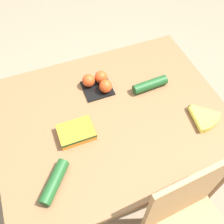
{
  "coord_description": "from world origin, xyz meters",
  "views": [
    {
      "loc": [
        0.29,
        0.74,
        1.85
      ],
      "look_at": [
        0.0,
        0.0,
        0.75
      ],
      "focal_mm": 42.0,
      "sensor_mm": 36.0,
      "label": 1
    }
  ],
  "objects_px": {
    "tomato_pack": "(98,82)",
    "carrot_bag": "(76,132)",
    "banana_bunch": "(201,116)",
    "cucumber_near": "(54,182)",
    "cucumber_far": "(150,85)"
  },
  "relations": [
    {
      "from": "tomato_pack",
      "to": "carrot_bag",
      "type": "distance_m",
      "value": 0.33
    },
    {
      "from": "banana_bunch",
      "to": "tomato_pack",
      "type": "bearing_deg",
      "value": -42.77
    },
    {
      "from": "cucumber_near",
      "to": "cucumber_far",
      "type": "distance_m",
      "value": 0.73
    },
    {
      "from": "carrot_bag",
      "to": "cucumber_far",
      "type": "bearing_deg",
      "value": -162.93
    },
    {
      "from": "carrot_bag",
      "to": "cucumber_far",
      "type": "xyz_separation_m",
      "value": [
        -0.48,
        -0.15,
        0.0
      ]
    },
    {
      "from": "cucumber_near",
      "to": "cucumber_far",
      "type": "height_order",
      "value": "same"
    },
    {
      "from": "cucumber_near",
      "to": "tomato_pack",
      "type": "bearing_deg",
      "value": -128.13
    },
    {
      "from": "tomato_pack",
      "to": "carrot_bag",
      "type": "xyz_separation_m",
      "value": [
        0.21,
        0.26,
        -0.01
      ]
    },
    {
      "from": "banana_bunch",
      "to": "cucumber_near",
      "type": "bearing_deg",
      "value": 5.39
    },
    {
      "from": "banana_bunch",
      "to": "cucumber_far",
      "type": "distance_m",
      "value": 0.33
    },
    {
      "from": "tomato_pack",
      "to": "cucumber_near",
      "type": "relative_size",
      "value": 0.83
    },
    {
      "from": "tomato_pack",
      "to": "cucumber_far",
      "type": "height_order",
      "value": "tomato_pack"
    },
    {
      "from": "banana_bunch",
      "to": "cucumber_near",
      "type": "height_order",
      "value": "cucumber_near"
    },
    {
      "from": "cucumber_near",
      "to": "cucumber_far",
      "type": "relative_size",
      "value": 0.94
    },
    {
      "from": "carrot_bag",
      "to": "cucumber_near",
      "type": "bearing_deg",
      "value": 52.84
    }
  ]
}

